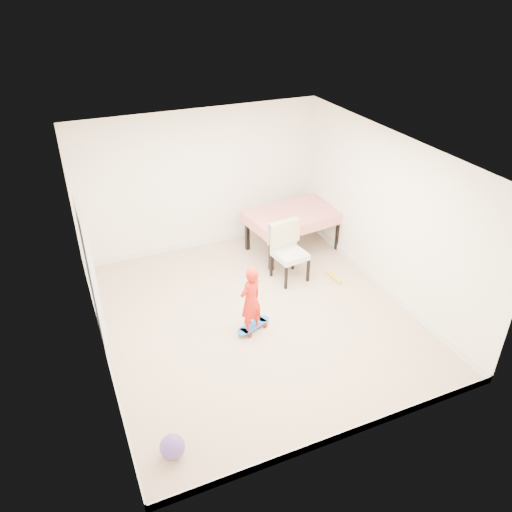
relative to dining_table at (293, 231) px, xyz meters
name	(u,v)px	position (x,y,z in m)	size (l,w,h in m)	color
ground	(255,316)	(-1.47, -1.65, -0.39)	(5.00, 5.00, 0.00)	tan
ceiling	(255,155)	(-1.47, -1.65, 2.19)	(4.50, 5.00, 0.04)	white
wall_back	(201,181)	(-1.47, 0.83, 0.91)	(4.50, 0.04, 2.60)	white
wall_front	(352,352)	(-1.47, -4.13, 0.91)	(4.50, 0.04, 2.60)	white
wall_left	(92,277)	(-3.70, -1.65, 0.91)	(0.04, 5.00, 2.60)	white
wall_right	(386,215)	(0.76, -1.65, 0.91)	(0.04, 5.00, 2.60)	white
door	(93,283)	(-3.69, -1.35, 0.63)	(0.10, 0.94, 2.11)	white
baseboard_back	(204,241)	(-1.47, 0.84, -0.33)	(4.50, 0.02, 0.12)	white
baseboard_front	(342,435)	(-1.47, -4.14, -0.33)	(4.50, 0.02, 0.12)	white
baseboard_left	(106,352)	(-3.71, -1.65, -0.33)	(0.02, 5.00, 0.12)	white
baseboard_right	(377,281)	(0.77, -1.65, -0.33)	(0.02, 5.00, 0.12)	white
dining_table	(293,231)	(0.00, 0.00, 0.00)	(1.66, 1.04, 0.78)	#B61D09
dining_chair	(290,253)	(-0.51, -0.89, 0.12)	(0.55, 0.63, 1.01)	white
skateboard	(253,327)	(-1.62, -1.93, -0.35)	(0.60, 0.22, 0.09)	blue
child	(251,302)	(-1.67, -1.96, 0.14)	(0.39, 0.25, 1.06)	red
balloon	(172,447)	(-3.29, -3.59, -0.25)	(0.28, 0.28, 0.28)	#6545A7
foam_toy	(334,277)	(0.19, -1.21, -0.36)	(0.06, 0.06, 0.40)	yellow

